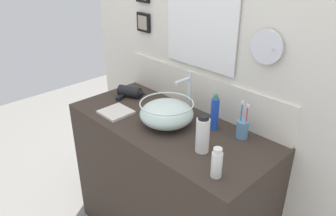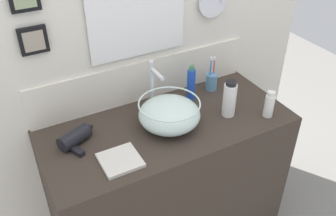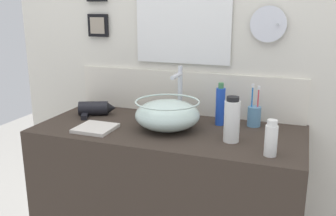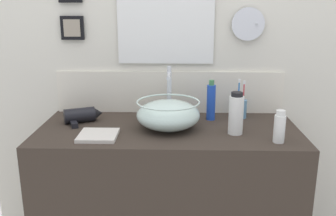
{
  "view_description": "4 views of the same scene",
  "coord_description": "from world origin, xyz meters",
  "px_view_note": "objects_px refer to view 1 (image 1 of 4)",
  "views": [
    {
      "loc": [
        1.17,
        -1.13,
        1.82
      ],
      "look_at": [
        -0.0,
        0.0,
        1.01
      ],
      "focal_mm": 35.0,
      "sensor_mm": 36.0,
      "label": 1
    },
    {
      "loc": [
        -0.7,
        -1.3,
        2.04
      ],
      "look_at": [
        -0.0,
        0.0,
        1.01
      ],
      "focal_mm": 40.0,
      "sensor_mm": 36.0,
      "label": 2
    },
    {
      "loc": [
        0.58,
        -1.58,
        1.47
      ],
      "look_at": [
        -0.0,
        0.0,
        1.01
      ],
      "focal_mm": 40.0,
      "sensor_mm": 36.0,
      "label": 3
    },
    {
      "loc": [
        0.05,
        -1.71,
        1.5
      ],
      "look_at": [
        -0.0,
        0.0,
        1.01
      ],
      "focal_mm": 40.0,
      "sensor_mm": 36.0,
      "label": 4
    }
  ],
  "objects_px": {
    "glass_bowl_sink": "(166,113)",
    "hair_drier": "(131,92)",
    "toothbrush_cup": "(242,129)",
    "soap_dispenser": "(203,134)",
    "spray_bottle": "(217,163)",
    "lotion_bottle": "(215,113)",
    "faucet": "(187,90)",
    "hand_towel": "(116,112)"
  },
  "relations": [
    {
      "from": "glass_bowl_sink",
      "to": "hair_drier",
      "type": "relative_size",
      "value": 1.48
    },
    {
      "from": "toothbrush_cup",
      "to": "soap_dispenser",
      "type": "distance_m",
      "value": 0.26
    },
    {
      "from": "spray_bottle",
      "to": "lotion_bottle",
      "type": "distance_m",
      "value": 0.42
    },
    {
      "from": "hair_drier",
      "to": "toothbrush_cup",
      "type": "distance_m",
      "value": 0.81
    },
    {
      "from": "faucet",
      "to": "toothbrush_cup",
      "type": "xyz_separation_m",
      "value": [
        0.38,
        0.02,
        -0.11
      ]
    },
    {
      "from": "toothbrush_cup",
      "to": "lotion_bottle",
      "type": "bearing_deg",
      "value": -166.96
    },
    {
      "from": "toothbrush_cup",
      "to": "lotion_bottle",
      "type": "xyz_separation_m",
      "value": [
        -0.16,
        -0.04,
        0.04
      ]
    },
    {
      "from": "hand_towel",
      "to": "lotion_bottle",
      "type": "bearing_deg",
      "value": 27.76
    },
    {
      "from": "faucet",
      "to": "spray_bottle",
      "type": "height_order",
      "value": "faucet"
    },
    {
      "from": "spray_bottle",
      "to": "lotion_bottle",
      "type": "bearing_deg",
      "value": 130.15
    },
    {
      "from": "glass_bowl_sink",
      "to": "lotion_bottle",
      "type": "height_order",
      "value": "lotion_bottle"
    },
    {
      "from": "hair_drier",
      "to": "hand_towel",
      "type": "height_order",
      "value": "hair_drier"
    },
    {
      "from": "soap_dispenser",
      "to": "hand_towel",
      "type": "relative_size",
      "value": 1.15
    },
    {
      "from": "lotion_bottle",
      "to": "hand_towel",
      "type": "xyz_separation_m",
      "value": [
        -0.53,
        -0.28,
        -0.09
      ]
    },
    {
      "from": "toothbrush_cup",
      "to": "hand_towel",
      "type": "distance_m",
      "value": 0.75
    },
    {
      "from": "glass_bowl_sink",
      "to": "soap_dispenser",
      "type": "height_order",
      "value": "soap_dispenser"
    },
    {
      "from": "hair_drier",
      "to": "soap_dispenser",
      "type": "height_order",
      "value": "soap_dispenser"
    },
    {
      "from": "faucet",
      "to": "hair_drier",
      "type": "relative_size",
      "value": 1.33
    },
    {
      "from": "glass_bowl_sink",
      "to": "spray_bottle",
      "type": "relative_size",
      "value": 2.1
    },
    {
      "from": "glass_bowl_sink",
      "to": "spray_bottle",
      "type": "bearing_deg",
      "value": -18.7
    },
    {
      "from": "glass_bowl_sink",
      "to": "faucet",
      "type": "xyz_separation_m",
      "value": [
        0.0,
        0.17,
        0.09
      ]
    },
    {
      "from": "soap_dispenser",
      "to": "hand_towel",
      "type": "distance_m",
      "value": 0.63
    },
    {
      "from": "spray_bottle",
      "to": "soap_dispenser",
      "type": "bearing_deg",
      "value": 148.33
    },
    {
      "from": "glass_bowl_sink",
      "to": "faucet",
      "type": "distance_m",
      "value": 0.19
    },
    {
      "from": "spray_bottle",
      "to": "lotion_bottle",
      "type": "relative_size",
      "value": 0.69
    },
    {
      "from": "faucet",
      "to": "spray_bottle",
      "type": "relative_size",
      "value": 1.89
    },
    {
      "from": "glass_bowl_sink",
      "to": "spray_bottle",
      "type": "height_order",
      "value": "spray_bottle"
    },
    {
      "from": "glass_bowl_sink",
      "to": "hand_towel",
      "type": "xyz_separation_m",
      "value": [
        -0.31,
        -0.12,
        -0.06
      ]
    },
    {
      "from": "hair_drier",
      "to": "toothbrush_cup",
      "type": "height_order",
      "value": "toothbrush_cup"
    },
    {
      "from": "soap_dispenser",
      "to": "hand_towel",
      "type": "bearing_deg",
      "value": -174.0
    },
    {
      "from": "hair_drier",
      "to": "lotion_bottle",
      "type": "bearing_deg",
      "value": 5.49
    },
    {
      "from": "spray_bottle",
      "to": "faucet",
      "type": "bearing_deg",
      "value": 145.47
    },
    {
      "from": "soap_dispenser",
      "to": "hair_drier",
      "type": "bearing_deg",
      "value": 168.69
    },
    {
      "from": "spray_bottle",
      "to": "hand_towel",
      "type": "height_order",
      "value": "spray_bottle"
    },
    {
      "from": "faucet",
      "to": "spray_bottle",
      "type": "bearing_deg",
      "value": -34.53
    },
    {
      "from": "faucet",
      "to": "soap_dispenser",
      "type": "relative_size",
      "value": 1.39
    },
    {
      "from": "glass_bowl_sink",
      "to": "hand_towel",
      "type": "distance_m",
      "value": 0.34
    },
    {
      "from": "faucet",
      "to": "toothbrush_cup",
      "type": "relative_size",
      "value": 1.32
    },
    {
      "from": "glass_bowl_sink",
      "to": "soap_dispenser",
      "type": "relative_size",
      "value": 1.54
    },
    {
      "from": "glass_bowl_sink",
      "to": "spray_bottle",
      "type": "xyz_separation_m",
      "value": [
        0.49,
        -0.16,
        -0.0
      ]
    },
    {
      "from": "toothbrush_cup",
      "to": "hand_towel",
      "type": "xyz_separation_m",
      "value": [
        -0.69,
        -0.31,
        -0.04
      ]
    },
    {
      "from": "hair_drier",
      "to": "hand_towel",
      "type": "bearing_deg",
      "value": -60.14
    }
  ]
}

